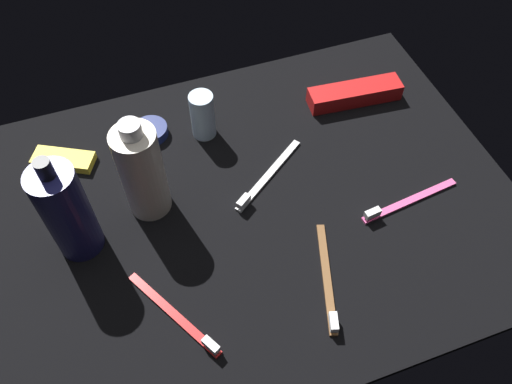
# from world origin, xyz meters

# --- Properties ---
(ground_plane) EXTENTS (0.84, 0.64, 0.01)m
(ground_plane) POSITION_xyz_m (0.00, 0.00, -0.01)
(ground_plane) COLOR black
(lotion_bottle) EXTENTS (0.07, 0.07, 0.20)m
(lotion_bottle) POSITION_xyz_m (0.28, -0.02, 0.09)
(lotion_bottle) COLOR navy
(lotion_bottle) RESTS_ON ground_plane
(bodywash_bottle) EXTENTS (0.07, 0.07, 0.19)m
(bodywash_bottle) POSITION_xyz_m (0.16, -0.06, 0.09)
(bodywash_bottle) COLOR silver
(bodywash_bottle) RESTS_ON ground_plane
(deodorant_stick) EXTENTS (0.04, 0.04, 0.09)m
(deodorant_stick) POSITION_xyz_m (0.04, -0.18, 0.04)
(deodorant_stick) COLOR silver
(deodorant_stick) RESTS_ON ground_plane
(toothbrush_brown) EXTENTS (0.07, 0.17, 0.02)m
(toothbrush_brown) POSITION_xyz_m (-0.05, 0.17, 0.01)
(toothbrush_brown) COLOR brown
(toothbrush_brown) RESTS_ON ground_plane
(toothbrush_pink) EXTENTS (0.18, 0.03, 0.02)m
(toothbrush_pink) POSITION_xyz_m (-0.23, 0.08, 0.01)
(toothbrush_pink) COLOR #E55999
(toothbrush_pink) RESTS_ON ground_plane
(toothbrush_white) EXTENTS (0.15, 0.11, 0.02)m
(toothbrush_white) POSITION_xyz_m (-0.03, -0.04, 0.01)
(toothbrush_white) COLOR white
(toothbrush_white) RESTS_ON ground_plane
(toothbrush_red) EXTENTS (0.10, 0.16, 0.02)m
(toothbrush_red) POSITION_xyz_m (0.17, 0.15, 0.01)
(toothbrush_red) COLOR red
(toothbrush_red) RESTS_ON ground_plane
(toothpaste_box_red) EXTENTS (0.18, 0.06, 0.03)m
(toothpaste_box_red) POSITION_xyz_m (-0.26, -0.16, 0.02)
(toothpaste_box_red) COLOR red
(toothpaste_box_red) RESTS_ON ground_plane
(snack_bar_yellow) EXTENTS (0.11, 0.08, 0.01)m
(snack_bar_yellow) POSITION_xyz_m (0.28, -0.19, 0.01)
(snack_bar_yellow) COLOR yellow
(snack_bar_yellow) RESTS_ON ground_plane
(cream_tin_left) EXTENTS (0.06, 0.06, 0.02)m
(cream_tin_left) POSITION_xyz_m (0.13, -0.21, 0.01)
(cream_tin_left) COLOR navy
(cream_tin_left) RESTS_ON ground_plane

